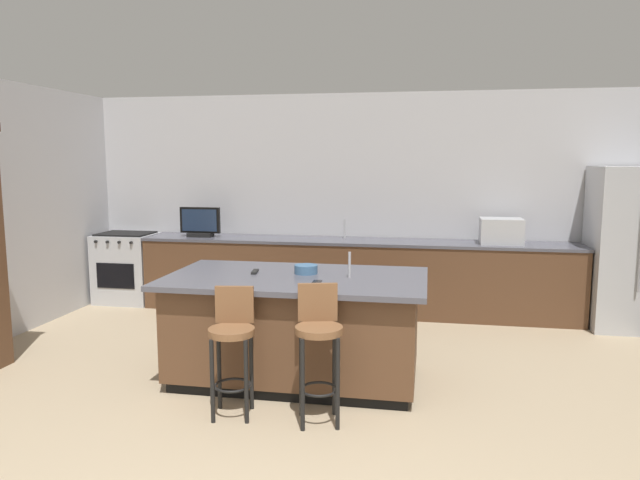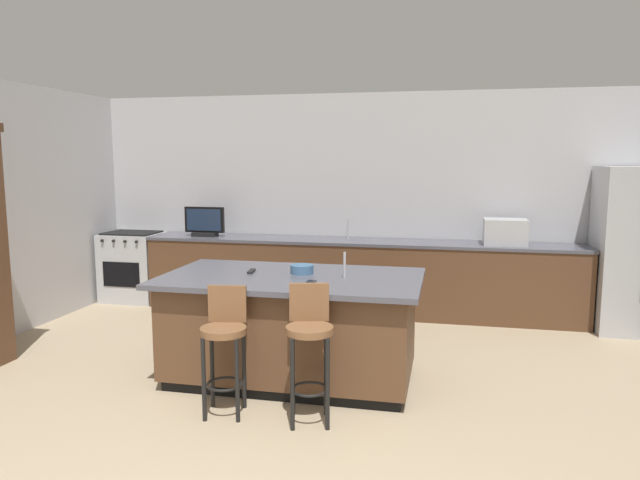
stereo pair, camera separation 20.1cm
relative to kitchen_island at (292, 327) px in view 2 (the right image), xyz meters
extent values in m
cube|color=#BCBCC1|center=(0.28, 2.68, 0.89)|extent=(7.55, 0.12, 2.70)
cube|color=brown|center=(0.22, 2.30, -0.03)|extent=(5.30, 0.60, 0.87)
cube|color=#4C4C56|center=(0.22, 2.30, 0.42)|extent=(5.32, 0.62, 0.04)
cube|color=black|center=(0.00, 0.00, -0.42)|extent=(1.95, 1.00, 0.09)
cube|color=brown|center=(0.00, 0.00, 0.01)|extent=(2.03, 1.08, 0.77)
cube|color=#4C4C56|center=(0.00, 0.00, 0.42)|extent=(2.19, 1.24, 0.04)
cube|color=#B7BABF|center=(3.32, 2.21, 0.44)|extent=(0.85, 0.78, 1.81)
cube|color=#B7BABF|center=(-2.82, 2.30, -0.01)|extent=(0.74, 0.60, 0.90)
cube|color=black|center=(-2.82, 2.00, -0.06)|extent=(0.52, 0.01, 0.32)
cube|color=black|center=(-2.82, 2.30, 0.45)|extent=(0.66, 0.50, 0.02)
cylinder|color=black|center=(-3.06, 1.99, 0.38)|extent=(0.04, 0.03, 0.04)
cylinder|color=black|center=(-2.90, 1.99, 0.38)|extent=(0.04, 0.03, 0.04)
cylinder|color=black|center=(-2.74, 1.99, 0.38)|extent=(0.04, 0.03, 0.04)
cylinder|color=black|center=(-2.58, 1.99, 0.38)|extent=(0.04, 0.03, 0.04)
cube|color=#B7BABF|center=(1.93, 2.30, 0.59)|extent=(0.48, 0.36, 0.30)
cube|color=black|center=(-1.76, 2.25, 0.47)|extent=(0.31, 0.16, 0.05)
cube|color=black|center=(-1.76, 2.25, 0.65)|extent=(0.52, 0.05, 0.33)
cube|color=#1E2D47|center=(-1.76, 2.23, 0.65)|extent=(0.46, 0.01, 0.28)
cylinder|color=#B2B2B7|center=(0.07, 2.40, 0.56)|extent=(0.02, 0.02, 0.24)
cylinder|color=#B2B2B7|center=(0.46, 0.00, 0.55)|extent=(0.02, 0.02, 0.22)
cylinder|color=brown|center=(-0.30, -0.80, 0.18)|extent=(0.34, 0.34, 0.05)
cube|color=brown|center=(-0.32, -0.65, 0.34)|extent=(0.29, 0.08, 0.28)
cylinder|color=black|center=(-0.40, -0.94, -0.15)|extent=(0.03, 0.03, 0.62)
cylinder|color=black|center=(-0.16, -0.90, -0.15)|extent=(0.03, 0.03, 0.62)
cylinder|color=black|center=(-0.44, -0.70, -0.15)|extent=(0.03, 0.03, 0.62)
cylinder|color=black|center=(-0.20, -0.66, -0.15)|extent=(0.03, 0.03, 0.62)
torus|color=black|center=(-0.30, -0.80, -0.23)|extent=(0.28, 0.28, 0.02)
cylinder|color=brown|center=(0.35, -0.80, 0.23)|extent=(0.34, 0.34, 0.05)
cube|color=brown|center=(0.31, -0.65, 0.39)|extent=(0.29, 0.11, 0.28)
cylinder|color=black|center=(0.26, -0.95, -0.13)|extent=(0.03, 0.03, 0.66)
cylinder|color=black|center=(0.50, -0.89, -0.13)|extent=(0.03, 0.03, 0.66)
cylinder|color=black|center=(0.20, -0.71, -0.13)|extent=(0.03, 0.03, 0.66)
cylinder|color=black|center=(0.44, -0.65, -0.13)|extent=(0.03, 0.03, 0.66)
torus|color=black|center=(0.35, -0.80, -0.21)|extent=(0.28, 0.28, 0.02)
cylinder|color=#3F668C|center=(0.06, 0.12, 0.48)|extent=(0.20, 0.20, 0.08)
cube|color=black|center=(0.22, -0.24, 0.45)|extent=(0.08, 0.15, 0.01)
cube|color=black|center=(-0.38, 0.07, 0.45)|extent=(0.07, 0.17, 0.02)
camera|label=1|loc=(1.09, -4.75, 1.43)|focal=32.97mm
camera|label=2|loc=(1.28, -4.71, 1.43)|focal=32.97mm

